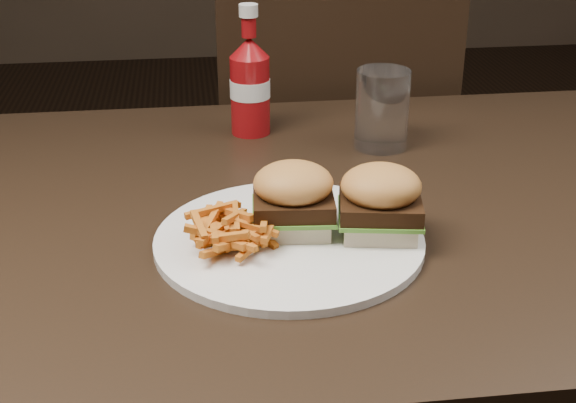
{
  "coord_description": "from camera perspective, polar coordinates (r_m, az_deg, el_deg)",
  "views": [
    {
      "loc": [
        -0.18,
        -0.92,
        1.19
      ],
      "look_at": [
        -0.07,
        -0.1,
        0.8
      ],
      "focal_mm": 50.0,
      "sensor_mm": 36.0,
      "label": 1
    }
  ],
  "objects": [
    {
      "name": "sandwich_half_a",
      "position": [
        0.93,
        0.37,
        -1.4
      ],
      "size": [
        0.09,
        0.08,
        0.02
      ],
      "primitive_type": "cube",
      "rotation": [
        0.0,
        0.0,
        -0.08
      ],
      "color": "beige",
      "rests_on": "plate"
    },
    {
      "name": "fries_pile",
      "position": [
        0.9,
        -3.8,
        -1.62
      ],
      "size": [
        0.1,
        0.1,
        0.04
      ],
      "primitive_type": null,
      "rotation": [
        0.0,
        0.0,
        0.07
      ],
      "color": "#AB5716",
      "rests_on": "plate"
    },
    {
      "name": "plate",
      "position": [
        0.92,
        0.08,
        -2.79
      ],
      "size": [
        0.31,
        0.31,
        0.01
      ],
      "primitive_type": "cylinder",
      "color": "white",
      "rests_on": "dining_table"
    },
    {
      "name": "dining_table",
      "position": [
        1.04,
        3.1,
        -0.9
      ],
      "size": [
        1.2,
        0.8,
        0.04
      ],
      "primitive_type": "cube",
      "color": "black",
      "rests_on": "ground"
    },
    {
      "name": "tumbler",
      "position": [
        1.19,
        6.7,
        6.39
      ],
      "size": [
        0.1,
        0.1,
        0.12
      ],
      "primitive_type": "cylinder",
      "rotation": [
        0.0,
        0.0,
        0.27
      ],
      "color": "white",
      "rests_on": "dining_table"
    },
    {
      "name": "sandwich_half_b",
      "position": [
        0.93,
        6.49,
        -1.59
      ],
      "size": [
        0.09,
        0.09,
        0.02
      ],
      "primitive_type": "cube",
      "rotation": [
        0.0,
        0.0,
        -0.17
      ],
      "color": "#F4E0C0",
      "rests_on": "plate"
    },
    {
      "name": "chair_far",
      "position": [
        1.78,
        2.38,
        0.17
      ],
      "size": [
        0.48,
        0.48,
        0.04
      ],
      "primitive_type": "cube",
      "rotation": [
        0.0,
        0.0,
        3.11
      ],
      "color": "black",
      "rests_on": "ground"
    },
    {
      "name": "ketchup_bottle",
      "position": [
        1.24,
        -2.7,
        7.53
      ],
      "size": [
        0.08,
        0.08,
        0.12
      ],
      "primitive_type": "cylinder",
      "rotation": [
        0.0,
        0.0,
        0.36
      ],
      "color": "maroon",
      "rests_on": "dining_table"
    }
  ]
}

